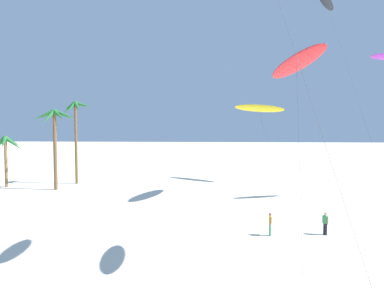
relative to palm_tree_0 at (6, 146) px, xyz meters
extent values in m
cylinder|color=olive|center=(-0.01, -0.06, -2.00)|extent=(0.38, 0.38, 6.23)
cone|color=#23662D|center=(1.01, 0.02, 0.35)|extent=(2.41, 0.75, 1.99)
cone|color=#23662D|center=(0.31, 1.02, 0.53)|extent=(1.26, 2.58, 1.67)
cone|color=#23662D|center=(-0.87, 0.69, 0.54)|extent=(2.27, 2.09, 1.66)
cone|color=#23662D|center=(0.38, -1.14, 0.55)|extent=(1.39, 2.58, 1.63)
cylinder|color=brown|center=(6.99, -1.56, -0.38)|extent=(0.42, 0.42, 9.47)
cone|color=#23662D|center=(8.22, -1.58, 3.94)|extent=(2.65, 0.62, 1.35)
cone|color=#23662D|center=(7.87, -0.74, 3.88)|extent=(2.30, 2.19, 1.47)
cone|color=#23662D|center=(6.49, -0.44, 3.94)|extent=(1.59, 2.63, 1.36)
cone|color=#23662D|center=(5.90, -0.96, 3.98)|extent=(2.58, 1.77, 1.29)
cone|color=#23662D|center=(5.91, -2.06, 3.84)|extent=(2.59, 1.61, 1.54)
cone|color=#23662D|center=(6.74, -2.59, 3.61)|extent=(1.12, 2.51, 1.95)
cone|color=#23662D|center=(7.88, -2.36, 3.86)|extent=(2.31, 2.17, 1.51)
cylinder|color=brown|center=(7.91, 2.79, 0.22)|extent=(0.34, 0.34, 10.67)
cone|color=#23662D|center=(8.85, 2.86, 5.33)|extent=(2.06, 0.70, 1.01)
cone|color=#23662D|center=(8.61, 3.42, 5.30)|extent=(1.89, 1.76, 1.05)
cone|color=#23662D|center=(7.81, 3.66, 5.12)|extent=(0.79, 2.04, 1.38)
cone|color=#23662D|center=(7.09, 3.12, 5.15)|extent=(2.07, 1.26, 1.33)
cone|color=#23662D|center=(7.21, 2.56, 4.92)|extent=(1.92, 1.12, 1.70)
cone|color=#23662D|center=(7.65, 2.06, 4.98)|extent=(1.15, 1.97, 1.61)
cone|color=#23662D|center=(8.40, 2.08, 5.12)|extent=(1.58, 1.96, 1.37)
ellipsoid|color=yellow|center=(32.20, 6.37, 4.95)|extent=(6.94, 5.38, 1.78)
ellipsoid|color=purple|center=(32.20, 6.37, 4.99)|extent=(6.66, 4.81, 1.05)
cylinder|color=#4C4C51|center=(33.10, 2.73, -0.14)|extent=(1.82, 7.28, 9.96)
ellipsoid|color=red|center=(30.34, -23.87, 6.23)|extent=(2.78, 5.08, 1.69)
ellipsoid|color=#19B2B7|center=(30.34, -23.87, 6.26)|extent=(2.03, 4.94, 1.39)
cylinder|color=#4C4C51|center=(30.33, -25.00, 0.51)|extent=(0.03, 2.27, 11.25)
ellipsoid|color=black|center=(37.29, -5.89, 15.17)|extent=(4.24, 7.49, 1.77)
ellipsoid|color=blue|center=(37.29, -5.89, 15.22)|extent=(3.38, 7.31, 1.09)
cylinder|color=#4C4C51|center=(39.14, -9.89, 4.98)|extent=(3.72, 8.03, 20.18)
cylinder|color=#4C4C51|center=(30.33, -27.83, 3.24)|extent=(3.06, 9.14, 16.71)
cylinder|color=black|center=(33.93, -17.67, -4.69)|extent=(0.14, 0.14, 0.84)
cylinder|color=black|center=(34.03, -17.79, -4.69)|extent=(0.14, 0.14, 0.84)
cube|color=#338C4C|center=(33.98, -17.73, -3.98)|extent=(0.34, 0.36, 0.58)
cylinder|color=tan|center=(33.85, -17.57, -4.02)|extent=(0.09, 0.09, 0.56)
cylinder|color=tan|center=(34.11, -17.89, -4.02)|extent=(0.09, 0.09, 0.56)
sphere|color=tan|center=(33.98, -17.73, -3.55)|extent=(0.21, 0.21, 0.21)
cylinder|color=#338E56|center=(29.96, -18.22, -4.67)|extent=(0.14, 0.14, 0.89)
cylinder|color=#338E56|center=(29.98, -18.06, -4.67)|extent=(0.14, 0.14, 0.89)
cube|color=yellow|center=(29.97, -18.14, -3.95)|extent=(0.23, 0.32, 0.54)
cylinder|color=brown|center=(29.95, -18.35, -3.99)|extent=(0.09, 0.09, 0.56)
cylinder|color=brown|center=(29.99, -17.93, -3.99)|extent=(0.09, 0.09, 0.56)
sphere|color=brown|center=(29.97, -18.14, -3.55)|extent=(0.21, 0.21, 0.21)
camera|label=1|loc=(25.74, -43.93, 3.02)|focal=33.88mm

